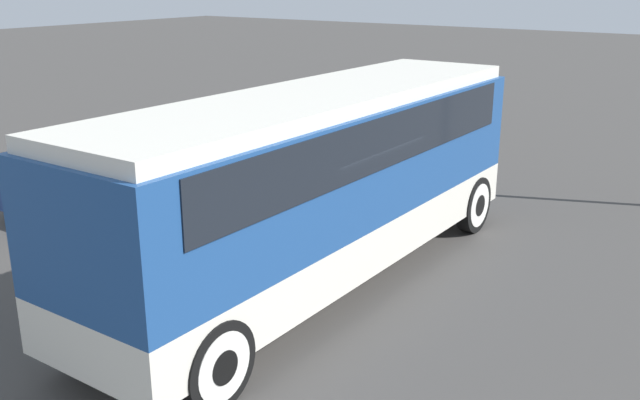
{
  "coord_description": "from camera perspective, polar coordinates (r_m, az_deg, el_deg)",
  "views": [
    {
      "loc": [
        -9.25,
        -6.49,
        5.07
      ],
      "look_at": [
        0.0,
        0.0,
        1.49
      ],
      "focal_mm": 40.0,
      "sensor_mm": 36.0,
      "label": 1
    }
  ],
  "objects": [
    {
      "name": "ground_plane",
      "position": [
        12.38,
        -0.0,
        -6.58
      ],
      "size": [
        120.0,
        120.0,
        0.0
      ],
      "primitive_type": "plane",
      "color": "#423F3D"
    },
    {
      "name": "tour_bus",
      "position": [
        11.79,
        0.27,
        2.46
      ],
      "size": [
        9.72,
        2.5,
        3.31
      ],
      "color": "silver",
      "rests_on": "ground_plane"
    },
    {
      "name": "parked_car_near",
      "position": [
        17.13,
        -16.28,
        2.02
      ],
      "size": [
        4.7,
        1.97,
        1.38
      ],
      "color": "navy",
      "rests_on": "ground_plane"
    }
  ]
}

